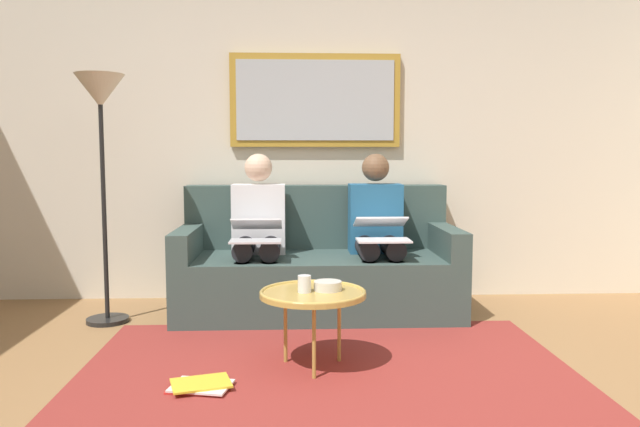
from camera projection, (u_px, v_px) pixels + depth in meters
name	position (u px, v px, depth m)	size (l,w,h in m)	color
wall_rear	(315.00, 133.00, 4.84)	(6.00, 0.12, 2.60)	beige
area_rug	(327.00, 370.00, 3.22)	(2.60, 1.80, 0.01)	maroon
couch	(317.00, 268.00, 4.45)	(1.98, 0.90, 0.90)	#384C47
framed_mirror	(315.00, 100.00, 4.72)	(1.31, 0.05, 0.71)	#B7892D
coffee_table	(313.00, 294.00, 3.23)	(0.57, 0.57, 0.42)	tan
cup	(304.00, 284.00, 3.22)	(0.07, 0.07, 0.09)	silver
bowl	(328.00, 286.00, 3.26)	(0.15, 0.15, 0.05)	beige
person_left	(377.00, 228.00, 4.38)	(0.38, 0.58, 1.14)	#235B84
laptop_white	(382.00, 230.00, 4.14)	(0.35, 0.36, 0.16)	white
person_right	(258.00, 229.00, 4.34)	(0.38, 0.58, 1.14)	silver
laptop_silver	(256.00, 231.00, 4.10)	(0.34, 0.34, 0.15)	silver
magazine_stack	(200.00, 385.00, 2.97)	(0.33, 0.27, 0.03)	red
standing_lamp	(101.00, 118.00, 4.02)	(0.32, 0.32, 1.66)	black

